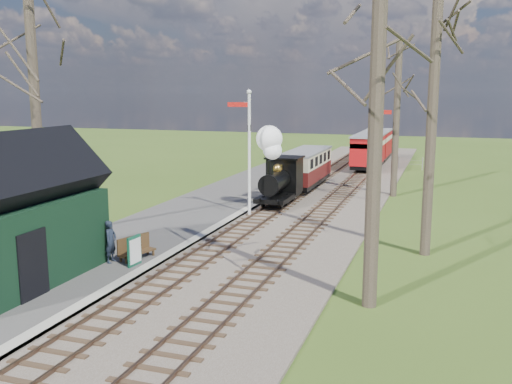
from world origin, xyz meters
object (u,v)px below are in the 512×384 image
locomotive (278,171)px  coach (306,166)px  semaphore_near (248,144)px  bench (135,248)px  station_shed (13,218)px  red_carriage_b (377,145)px  sign_board (134,251)px  person (111,242)px  semaphore_far (371,142)px  red_carriage_a (368,151)px

locomotive → coach: size_ratio=0.63×
semaphore_near → bench: bearing=-98.5°
semaphore_near → locomotive: semaphore_near is taller
station_shed → red_carriage_b: (6.90, 35.69, -0.72)m
sign_board → bench: bearing=119.1°
sign_board → station_shed: bearing=-134.6°
semaphore_near → red_carriage_b: semaphore_near is taller
bench → person: person is taller
locomotive → coach: (0.01, 6.06, -0.52)m
semaphore_near → semaphore_far: 7.91m
person → locomotive: bearing=-12.7°
semaphore_near → locomotive: bearing=74.1°
station_shed → bench: 4.43m
semaphore_far → locomotive: semaphore_far is taller
semaphore_near → red_carriage_a: semaphore_near is taller
station_shed → sign_board: station_shed is taller
semaphore_far → bench: size_ratio=3.79×
coach → semaphore_far: bearing=-31.9°
locomotive → bench: (-2.04, -11.23, -1.38)m
sign_board → red_carriage_a: bearing=81.2°
semaphore_near → red_carriage_b: (3.37, 23.68, -2.07)m
station_shed → person: bearing=58.4°
locomotive → red_carriage_b: bearing=82.9°
red_carriage_b → person: size_ratio=3.54×
person → station_shed: bearing=148.1°
coach → bench: size_ratio=4.51×
red_carriage_b → locomotive: bearing=-97.1°
semaphore_near → red_carriage_a: size_ratio=1.17×
red_carriage_b → person: bearing=-99.0°
semaphore_far → locomotive: bearing=-142.7°
station_shed → person: (1.69, 2.75, -1.32)m
station_shed → semaphore_far: 20.01m
station_shed → sign_board: bearing=45.4°
semaphore_near → sign_board: (-0.88, -9.31, -2.90)m
bench → station_shed: bearing=-123.1°
semaphore_near → bench: semaphore_near is taller
sign_board → coach: bearing=84.8°
station_shed → red_carriage_a: size_ratio=1.18×
locomotive → person: locomotive is taller
red_carriage_a → semaphore_near: bearing=-100.5°
semaphore_far → coach: size_ratio=0.84×
semaphore_far → bench: 16.16m
semaphore_near → red_carriage_b: bearing=81.9°
person → red_carriage_b: bearing=-9.4°
coach → red_carriage_a: red_carriage_a is taller
locomotive → semaphore_far: bearing=37.3°
station_shed → red_carriage_b: size_ratio=1.18×
station_shed → red_carriage_a: bearing=77.1°
red_carriage_b → coach: bearing=-99.9°
locomotive → red_carriage_b: locomotive is taller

